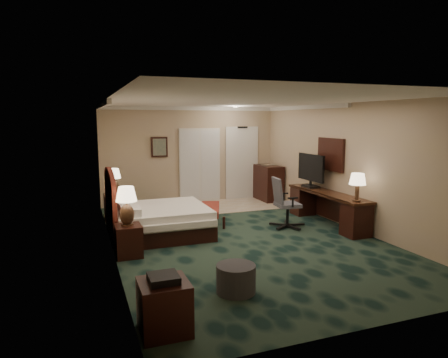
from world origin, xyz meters
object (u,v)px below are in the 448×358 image
object	(u,v)px
desk_chair	(288,202)
minibar	(268,183)
desk	(327,208)
bed_bench	(210,215)
lamp_near	(127,206)
side_table	(164,307)
tv	(311,171)
bed	(161,221)
nightstand_near	(128,241)
lamp_far	(114,182)
nightstand_far	(115,207)
ottoman	(236,279)

from	to	relation	value
desk_chair	minibar	size ratio (longest dim) A/B	1.08
desk	desk_chair	size ratio (longest dim) A/B	2.28
bed_bench	desk	world-z (taller)	desk
lamp_near	desk	size ratio (longest dim) A/B	0.27
side_table	tv	bearing A→B (deg)	42.46
desk	tv	world-z (taller)	tv
bed_bench	desk_chair	bearing A→B (deg)	-9.62
bed	nightstand_near	bearing A→B (deg)	-126.28
nightstand_near	minibar	bearing A→B (deg)	38.40
nightstand_near	lamp_far	distance (m)	2.79
lamp_near	bed_bench	world-z (taller)	lamp_near
side_table	bed	bearing A→B (deg)	79.11
nightstand_far	tv	bearing A→B (deg)	-17.03
lamp_near	tv	xyz separation A→B (m)	(4.48, 1.34, 0.25)
desk	desk_chair	bearing A→B (deg)	176.20
nightstand_far	tv	size ratio (longest dim) A/B	0.59
desk	bed	bearing A→B (deg)	173.11
lamp_far	bed_bench	world-z (taller)	lamp_far
ottoman	nightstand_far	bearing A→B (deg)	103.91
desk	minibar	size ratio (longest dim) A/B	2.47
side_table	desk	bearing A→B (deg)	37.01
ottoman	side_table	distance (m)	1.32
desk	tv	bearing A→B (deg)	89.44
bed	tv	bearing A→B (deg)	4.21
nightstand_far	lamp_near	bearing A→B (deg)	-90.67
nightstand_near	bed	bearing A→B (deg)	53.72
nightstand_far	lamp_far	size ratio (longest dim) A/B	0.99
bed_bench	side_table	bearing A→B (deg)	-94.20
bed_bench	minibar	bearing A→B (deg)	58.94
desk	side_table	bearing A→B (deg)	-142.99
lamp_far	lamp_near	bearing A→B (deg)	-90.55
lamp_near	nightstand_far	bearing A→B (deg)	89.33
nightstand_near	side_table	size ratio (longest dim) A/B	0.93
nightstand_far	lamp_far	world-z (taller)	lamp_far
nightstand_far	side_table	bearing A→B (deg)	-89.58
ottoman	desk	distance (m)	4.21
lamp_far	tv	xyz separation A→B (m)	(4.46, -1.37, 0.22)
lamp_near	side_table	distance (m)	2.76
lamp_far	tv	bearing A→B (deg)	-17.12
desk_chair	lamp_far	bearing A→B (deg)	155.83
nightstand_near	minibar	size ratio (longest dim) A/B	0.53
nightstand_near	desk	size ratio (longest dim) A/B	0.22
bed	side_table	bearing A→B (deg)	-100.89
minibar	side_table	bearing A→B (deg)	-125.17
ottoman	desk	xyz separation A→B (m)	(3.28, 2.64, 0.17)
lamp_near	nightstand_near	bearing A→B (deg)	-26.48
nightstand_near	lamp_near	distance (m)	0.61
lamp_near	desk	distance (m)	4.55
bed	ottoman	bearing A→B (deg)	-82.52
lamp_far	desk	bearing A→B (deg)	-25.15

